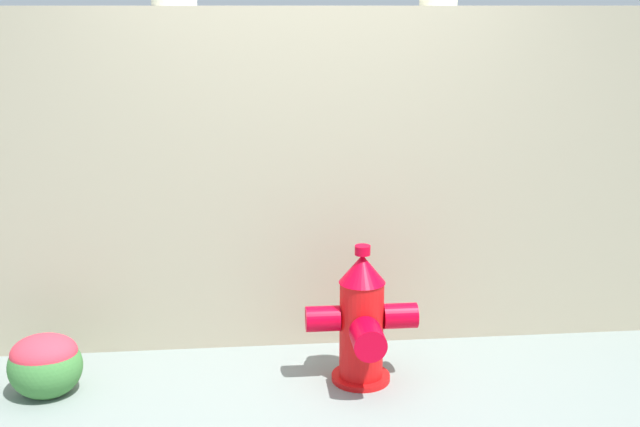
# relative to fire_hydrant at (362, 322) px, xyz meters

# --- Properties ---
(ground_plane) EXTENTS (24.00, 24.00, 0.00)m
(ground_plane) POSITION_rel_fire_hydrant_xyz_m (-0.26, -0.31, -0.35)
(ground_plane) COLOR gray
(stone_wall) EXTENTS (5.24, 0.36, 1.98)m
(stone_wall) POSITION_rel_fire_hydrant_xyz_m (-0.26, 0.69, 0.65)
(stone_wall) COLOR tan
(stone_wall) RESTS_ON ground
(fire_hydrant) EXTENTS (0.60, 0.48, 0.77)m
(fire_hydrant) POSITION_rel_fire_hydrant_xyz_m (0.00, 0.00, 0.00)
(fire_hydrant) COLOR red
(fire_hydrant) RESTS_ON ground
(flower_bush_left) EXTENTS (0.38, 0.35, 0.34)m
(flower_bush_left) POSITION_rel_fire_hydrant_xyz_m (-1.67, 0.03, -0.17)
(flower_bush_left) COLOR #3F7F3B
(flower_bush_left) RESTS_ON ground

